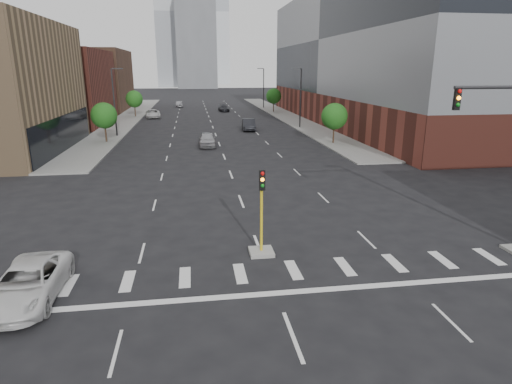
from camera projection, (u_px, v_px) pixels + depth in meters
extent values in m
plane|color=black|center=(308.00, 375.00, 13.09)|extent=(400.00, 400.00, 0.00)
cube|color=gray|center=(130.00, 117.00, 81.26)|extent=(5.00, 92.00, 0.15)
cube|color=gray|center=(284.00, 115.00, 85.48)|extent=(5.00, 92.00, 0.15)
cube|color=brown|center=(42.00, 87.00, 70.26)|extent=(20.00, 22.00, 12.00)
cube|color=brown|center=(80.00, 80.00, 94.82)|extent=(20.00, 24.00, 13.00)
cube|color=brown|center=(384.00, 108.00, 73.54)|extent=(24.00, 70.00, 5.00)
cube|color=slate|center=(389.00, 40.00, 70.48)|extent=(24.00, 70.00, 17.00)
cube|color=#B2B7BC|center=(178.00, 14.00, 211.24)|extent=(22.00, 22.00, 70.00)
cube|color=#B2B7BC|center=(211.00, 13.00, 250.38)|extent=(20.00, 20.00, 80.00)
cube|color=slate|center=(196.00, 39.00, 196.98)|extent=(18.00, 18.00, 44.00)
cube|color=#999993|center=(261.00, 252.00, 21.61)|extent=(1.20, 1.20, 0.20)
cylinder|color=gold|center=(261.00, 220.00, 21.14)|extent=(0.14, 0.14, 3.20)
cube|color=black|center=(262.00, 180.00, 20.38)|extent=(0.28, 0.18, 1.00)
sphere|color=red|center=(263.00, 173.00, 20.19)|extent=(0.18, 0.18, 0.18)
sphere|color=orange|center=(262.00, 180.00, 20.27)|extent=(0.18, 0.18, 0.18)
sphere|color=#0C7F19|center=(262.00, 186.00, 20.35)|extent=(0.18, 0.18, 0.18)
cylinder|color=#2D2D30|center=(505.00, 87.00, 19.48)|extent=(5.00, 0.16, 0.16)
cube|color=black|center=(457.00, 99.00, 19.29)|extent=(0.28, 0.18, 1.00)
sphere|color=red|center=(460.00, 91.00, 19.08)|extent=(0.18, 0.18, 0.18)
sphere|color=orange|center=(459.00, 98.00, 19.16)|extent=(0.18, 0.18, 0.18)
sphere|color=#0C7F19|center=(458.00, 105.00, 19.25)|extent=(0.18, 0.18, 0.18)
cylinder|color=#2D2D30|center=(301.00, 99.00, 65.99)|extent=(0.20, 0.20, 9.00)
cube|color=#2D2D30|center=(296.00, 69.00, 64.62)|extent=(1.40, 0.22, 0.15)
cylinder|color=#2D2D30|center=(264.00, 89.00, 99.24)|extent=(0.20, 0.20, 9.00)
cube|color=#2D2D30|center=(260.00, 68.00, 97.88)|extent=(1.40, 0.22, 0.15)
cylinder|color=#2D2D30|center=(114.00, 103.00, 57.44)|extent=(0.20, 0.20, 9.00)
cube|color=#2D2D30|center=(117.00, 69.00, 56.30)|extent=(1.40, 0.22, 0.15)
cylinder|color=#382619|center=(106.00, 135.00, 53.59)|extent=(0.20, 0.20, 1.75)
sphere|color=#1D5316|center=(104.00, 116.00, 52.93)|extent=(3.20, 3.20, 3.20)
cylinder|color=#382619|center=(135.00, 112.00, 82.09)|extent=(0.20, 0.20, 1.75)
sphere|color=#1D5316|center=(134.00, 99.00, 81.43)|extent=(3.20, 3.20, 3.20)
cylinder|color=#382619|center=(333.00, 136.00, 52.77)|extent=(0.20, 0.20, 1.75)
sphere|color=#1D5316|center=(334.00, 116.00, 52.11)|extent=(3.20, 3.20, 3.20)
cylinder|color=#382619|center=(274.00, 107.00, 90.78)|extent=(0.20, 0.20, 1.75)
sphere|color=#1D5316|center=(274.00, 96.00, 90.12)|extent=(3.20, 3.20, 3.20)
imported|color=#9E9FA3|center=(207.00, 139.00, 51.13)|extent=(2.14, 4.99, 1.68)
imported|color=black|center=(249.00, 125.00, 64.46)|extent=(2.11, 5.31, 1.72)
imported|color=silver|center=(153.00, 114.00, 80.68)|extent=(3.19, 5.85, 1.55)
imported|color=black|center=(224.00, 108.00, 92.65)|extent=(2.33, 4.87, 1.37)
imported|color=#B3B3B8|center=(179.00, 104.00, 103.32)|extent=(1.84, 4.30, 1.45)
imported|color=silver|center=(28.00, 283.00, 17.18)|extent=(2.47, 5.29, 1.47)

